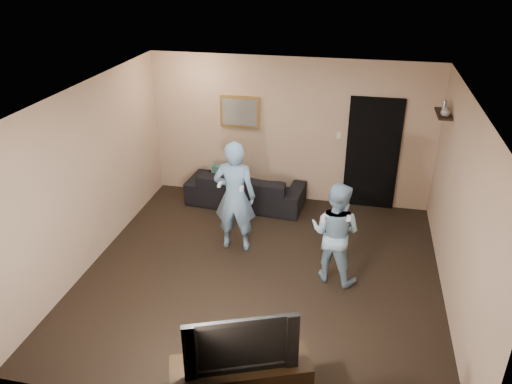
% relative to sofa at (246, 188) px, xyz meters
% --- Properties ---
extents(ground, '(5.00, 5.00, 0.00)m').
position_rel_sofa_xyz_m(ground, '(0.72, -2.08, -0.31)').
color(ground, black).
rests_on(ground, ground).
extents(ceiling, '(5.00, 5.00, 0.04)m').
position_rel_sofa_xyz_m(ceiling, '(0.72, -2.08, 2.29)').
color(ceiling, silver).
rests_on(ceiling, wall_back).
extents(wall_back, '(5.00, 0.04, 2.60)m').
position_rel_sofa_xyz_m(wall_back, '(0.72, 0.42, 0.99)').
color(wall_back, tan).
rests_on(wall_back, ground).
extents(wall_front, '(5.00, 0.04, 2.60)m').
position_rel_sofa_xyz_m(wall_front, '(0.72, -4.58, 0.99)').
color(wall_front, tan).
rests_on(wall_front, ground).
extents(wall_left, '(0.04, 5.00, 2.60)m').
position_rel_sofa_xyz_m(wall_left, '(-1.78, -2.08, 0.99)').
color(wall_left, tan).
rests_on(wall_left, ground).
extents(wall_right, '(0.04, 5.00, 2.60)m').
position_rel_sofa_xyz_m(wall_right, '(3.22, -2.08, 0.99)').
color(wall_right, tan).
rests_on(wall_right, ground).
extents(sofa, '(2.15, 0.98, 0.61)m').
position_rel_sofa_xyz_m(sofa, '(0.00, 0.00, 0.00)').
color(sofa, black).
rests_on(sofa, ground).
extents(throw_pillow, '(0.46, 0.19, 0.44)m').
position_rel_sofa_xyz_m(throw_pillow, '(-0.38, 0.00, 0.17)').
color(throw_pillow, '#174740').
rests_on(throw_pillow, sofa).
extents(painting_frame, '(0.72, 0.05, 0.57)m').
position_rel_sofa_xyz_m(painting_frame, '(-0.18, 0.39, 1.29)').
color(painting_frame, olive).
rests_on(painting_frame, wall_back).
extents(painting_canvas, '(0.62, 0.01, 0.47)m').
position_rel_sofa_xyz_m(painting_canvas, '(-0.18, 0.37, 1.29)').
color(painting_canvas, slate).
rests_on(painting_canvas, painting_frame).
extents(doorway, '(0.90, 0.06, 2.00)m').
position_rel_sofa_xyz_m(doorway, '(2.17, 0.39, 0.69)').
color(doorway, black).
rests_on(doorway, ground).
extents(light_switch, '(0.08, 0.02, 0.12)m').
position_rel_sofa_xyz_m(light_switch, '(1.57, 0.39, 0.99)').
color(light_switch, silver).
rests_on(light_switch, wall_back).
extents(wall_shelf, '(0.20, 0.60, 0.03)m').
position_rel_sofa_xyz_m(wall_shelf, '(3.11, -0.28, 1.68)').
color(wall_shelf, black).
rests_on(wall_shelf, wall_right).
extents(shelf_vase, '(0.18, 0.18, 0.15)m').
position_rel_sofa_xyz_m(shelf_vase, '(3.11, -0.44, 1.77)').
color(shelf_vase, '#9E9EA2').
rests_on(shelf_vase, wall_shelf).
extents(shelf_figurine, '(0.06, 0.06, 0.18)m').
position_rel_sofa_xyz_m(shelf_figurine, '(3.11, -0.25, 1.79)').
color(shelf_figurine, '#B9B9BD').
rests_on(shelf_figurine, wall_shelf).
extents(tv_console, '(1.47, 0.94, 0.50)m').
position_rel_sofa_xyz_m(tv_console, '(0.96, -4.30, -0.06)').
color(tv_console, black).
rests_on(tv_console, ground).
extents(television, '(1.08, 0.54, 0.64)m').
position_rel_sofa_xyz_m(television, '(0.96, -4.30, 0.52)').
color(television, black).
rests_on(television, tv_console).
extents(wii_player_left, '(0.65, 0.51, 1.74)m').
position_rel_sofa_xyz_m(wii_player_left, '(0.18, -1.44, 0.57)').
color(wii_player_left, '#73A0C8').
rests_on(wii_player_left, ground).
extents(wii_player_right, '(0.85, 0.74, 1.47)m').
position_rel_sofa_xyz_m(wii_player_right, '(1.71, -1.96, 0.43)').
color(wii_player_right, '#8FB5D0').
rests_on(wii_player_right, ground).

